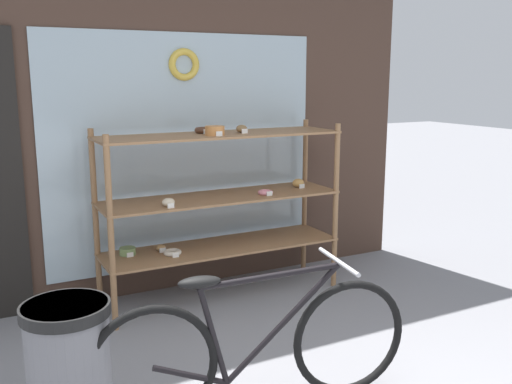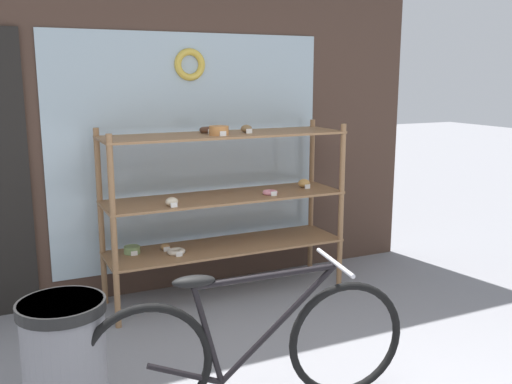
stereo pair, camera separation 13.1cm
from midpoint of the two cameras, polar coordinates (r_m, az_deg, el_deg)
storefront_facade at (r=4.66m, az=-11.12°, el=11.47°), size 4.63×0.13×3.67m
display_case at (r=4.51m, az=-4.46°, el=-0.35°), size 1.91×0.53×1.39m
bicycle at (r=3.11m, az=-1.33°, el=-15.31°), size 1.74×0.47×0.80m
trash_bin at (r=3.12m, az=-19.39°, el=-15.76°), size 0.44×0.44×0.67m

